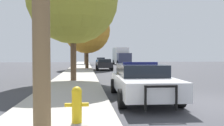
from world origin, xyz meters
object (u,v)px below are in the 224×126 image
object	(u,v)px
police_car	(141,80)
car_background_distant	(101,61)
box_truck	(121,56)
car_background_midblock	(104,64)
fire_hydrant	(77,103)
tree_sidewalk_far	(85,42)
tree_sidewalk_mid	(87,30)
traffic_light	(88,37)

from	to	relation	value
police_car	car_background_distant	size ratio (longest dim) A/B	1.17
box_truck	car_background_midblock	bearing A→B (deg)	71.92
police_car	fire_hydrant	size ratio (longest dim) A/B	6.00
car_background_distant	tree_sidewalk_far	bearing A→B (deg)	-175.69
tree_sidewalk_mid	tree_sidewalk_far	xyz separation A→B (m)	(-0.24, 15.90, -0.43)
traffic_light	tree_sidewalk_far	bearing A→B (deg)	91.33
fire_hydrant	tree_sidewalk_mid	xyz separation A→B (m)	(0.37, 23.21, 4.47)
fire_hydrant	box_truck	world-z (taller)	box_truck
traffic_light	fire_hydrant	bearing A→B (deg)	-91.21
box_truck	tree_sidewalk_mid	distance (m)	15.69
tree_sidewalk_mid	fire_hydrant	bearing A→B (deg)	-90.92
car_background_distant	tree_sidewalk_far	xyz separation A→B (m)	(-3.17, -0.02, 3.86)
fire_hydrant	tree_sidewalk_mid	world-z (taller)	tree_sidewalk_mid
police_car	box_truck	size ratio (longest dim) A/B	0.67
fire_hydrant	tree_sidewalk_far	distance (m)	39.32
tree_sidewalk_mid	traffic_light	bearing A→B (deg)	42.70
police_car	tree_sidewalk_mid	xyz separation A→B (m)	(-1.99, 19.96, 4.32)
car_background_distant	box_truck	world-z (taller)	box_truck
box_truck	tree_sidewalk_mid	size ratio (longest dim) A/B	0.95
tree_sidewalk_mid	car_background_midblock	bearing A→B (deg)	-45.37
traffic_light	box_truck	distance (m)	15.38
traffic_light	car_background_midblock	bearing A→B (deg)	-48.64
traffic_light	box_truck	xyz separation A→B (m)	(6.60, 13.68, -2.43)
car_background_distant	tree_sidewalk_mid	size ratio (longest dim) A/B	0.54
car_background_midblock	box_truck	xyz separation A→B (m)	(4.67, 15.86, 1.02)
tree_sidewalk_mid	tree_sidewalk_far	size ratio (longest dim) A/B	1.23
fire_hydrant	car_background_distant	size ratio (longest dim) A/B	0.20
car_background_midblock	box_truck	bearing A→B (deg)	74.59
car_background_distant	fire_hydrant	bearing A→B (deg)	-90.79
box_truck	tree_sidewalk_mid	bearing A→B (deg)	62.36
police_car	tree_sidewalk_mid	distance (m)	20.51
fire_hydrant	car_background_midblock	bearing A→B (deg)	83.47
traffic_light	box_truck	bearing A→B (deg)	64.25
fire_hydrant	box_truck	bearing A→B (deg)	79.15
fire_hydrant	tree_sidewalk_mid	distance (m)	23.64
police_car	tree_sidewalk_mid	size ratio (longest dim) A/B	0.64
car_background_midblock	traffic_light	bearing A→B (deg)	132.37
police_car	box_truck	xyz separation A→B (m)	(4.73, 33.75, 1.02)
police_car	tree_sidewalk_mid	bearing A→B (deg)	-81.93
traffic_light	box_truck	size ratio (longest dim) A/B	0.76
traffic_light	car_background_distant	bearing A→B (deg)	79.96
traffic_light	box_truck	world-z (taller)	traffic_light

